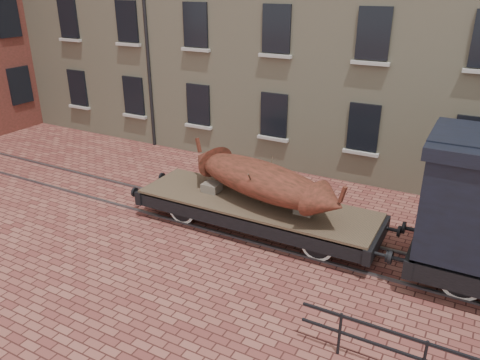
% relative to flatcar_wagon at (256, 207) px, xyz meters
% --- Properties ---
extents(ground, '(90.00, 90.00, 0.00)m').
position_rel_flatcar_wagon_xyz_m(ground, '(0.78, -0.00, -0.77)').
color(ground, brown).
extents(rail_track, '(30.00, 1.52, 0.06)m').
position_rel_flatcar_wagon_xyz_m(rail_track, '(0.78, -0.00, -0.74)').
color(rail_track, '#59595E').
rests_on(rail_track, ground).
extents(flatcar_wagon, '(8.16, 2.21, 1.23)m').
position_rel_flatcar_wagon_xyz_m(flatcar_wagon, '(0.00, 0.00, 0.00)').
color(flatcar_wagon, brown).
rests_on(flatcar_wagon, ground).
extents(iron_boat, '(5.57, 2.81, 1.39)m').
position_rel_flatcar_wagon_xyz_m(iron_boat, '(0.15, -0.00, 0.93)').
color(iron_boat, maroon).
rests_on(iron_boat, flatcar_wagon).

